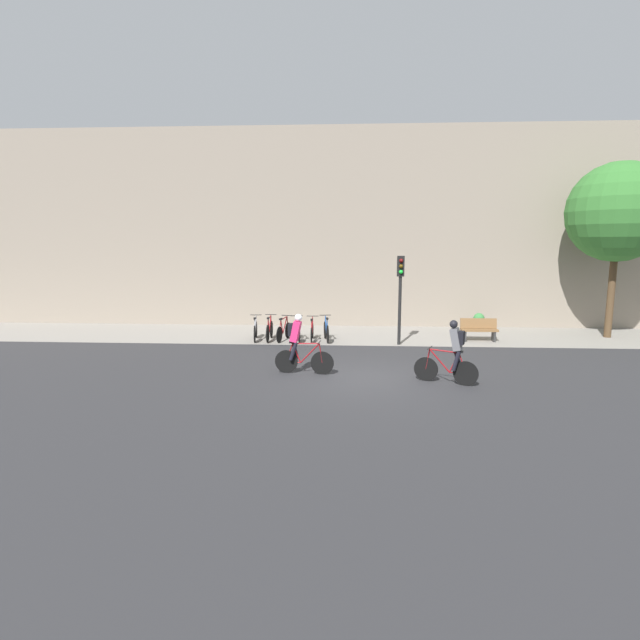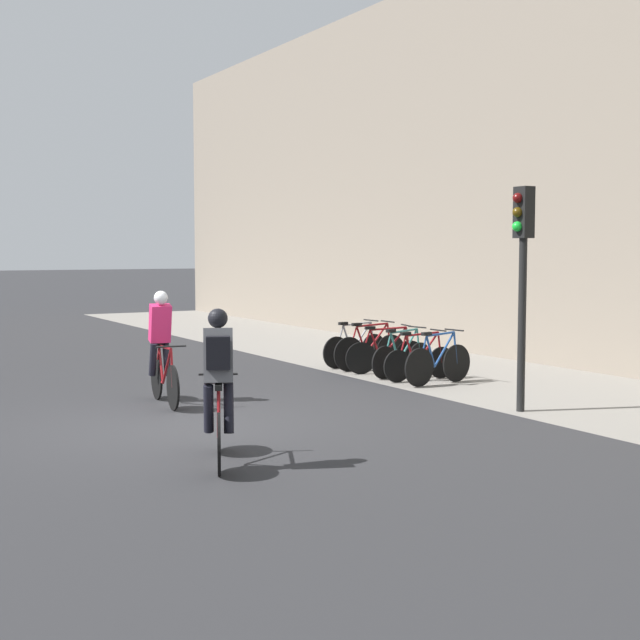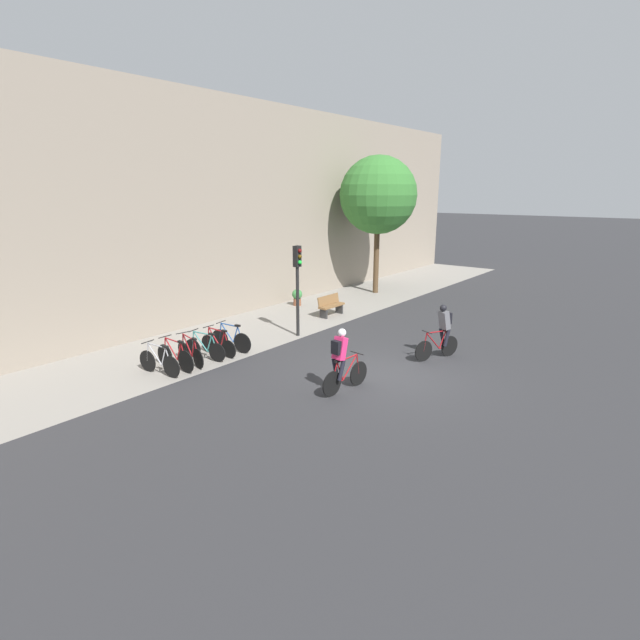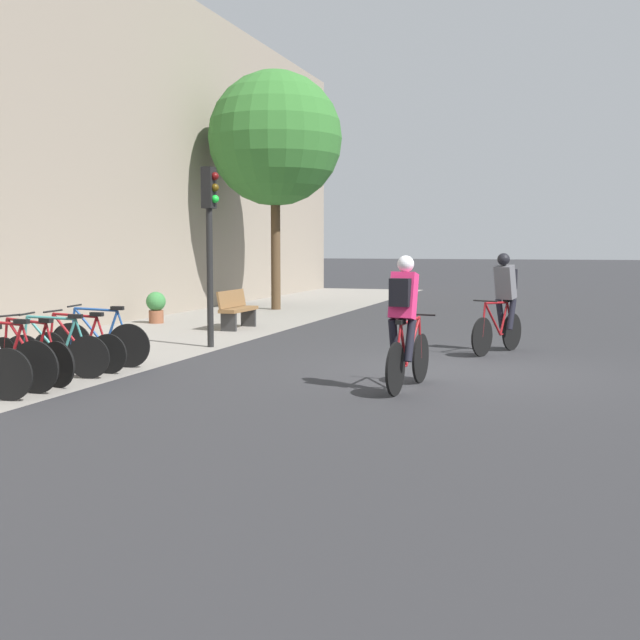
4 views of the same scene
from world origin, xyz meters
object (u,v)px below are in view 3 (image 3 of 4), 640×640
at_px(parked_bike_0, 159,362).
at_px(parked_bike_3, 205,348).
at_px(parked_bike_5, 231,339).
at_px(traffic_light_pole, 298,274).
at_px(parked_bike_1, 175,357).
at_px(cyclist_grey, 442,330).
at_px(potted_plant, 297,296).
at_px(parked_bike_2, 190,353).
at_px(cyclist_pink, 341,359).
at_px(bench, 331,305).
at_px(parked_bike_4, 218,344).

distance_m(parked_bike_0, parked_bike_3, 1.70).
distance_m(parked_bike_5, traffic_light_pole, 3.45).
distance_m(parked_bike_1, traffic_light_pole, 5.44).
bearing_deg(cyclist_grey, parked_bike_5, 122.26).
bearing_deg(parked_bike_3, parked_bike_1, 179.97).
height_order(parked_bike_0, potted_plant, parked_bike_0).
bearing_deg(parked_bike_2, parked_bike_0, 179.96).
relative_size(parked_bike_0, parked_bike_5, 1.01).
distance_m(parked_bike_3, parked_bike_5, 1.13).
bearing_deg(parked_bike_1, cyclist_pink, -71.71).
bearing_deg(parked_bike_5, parked_bike_1, -179.98).
bearing_deg(bench, parked_bike_3, -177.73).
xyz_separation_m(cyclist_grey, traffic_light_pole, (-0.93, 5.30, 1.39)).
bearing_deg(traffic_light_pole, parked_bike_0, 173.94).
height_order(parked_bike_0, traffic_light_pole, traffic_light_pole).
distance_m(parked_bike_2, bench, 7.71).
relative_size(parked_bike_3, potted_plant, 2.04).
xyz_separation_m(cyclist_pink, traffic_light_pole, (3.40, 4.41, 1.39)).
distance_m(parked_bike_0, traffic_light_pole, 5.98).
distance_m(cyclist_grey, parked_bike_0, 8.82).
distance_m(parked_bike_1, bench, 8.27).
height_order(cyclist_grey, parked_bike_1, cyclist_grey).
bearing_deg(traffic_light_pole, parked_bike_5, 167.93).
xyz_separation_m(parked_bike_1, traffic_light_pole, (5.06, -0.60, 1.93)).
height_order(parked_bike_3, parked_bike_4, parked_bike_3).
bearing_deg(parked_bike_0, cyclist_pink, -66.09).
bearing_deg(parked_bike_3, parked_bike_2, -179.94).
height_order(traffic_light_pole, bench, traffic_light_pole).
relative_size(parked_bike_0, bench, 1.17).
xyz_separation_m(parked_bike_3, parked_bike_4, (0.56, -0.00, -0.01)).
xyz_separation_m(cyclist_pink, cyclist_grey, (4.33, -0.89, 0.00)).
bearing_deg(cyclist_grey, traffic_light_pole, 99.91).
relative_size(parked_bike_0, parked_bike_3, 1.04).
bearing_deg(potted_plant, parked_bike_2, -161.94).
xyz_separation_m(traffic_light_pole, bench, (3.21, 0.88, -1.88)).
bearing_deg(parked_bike_1, bench, 1.95).
bearing_deg(parked_bike_0, parked_bike_4, -0.03).
xyz_separation_m(parked_bike_2, bench, (7.70, 0.28, 0.07)).
distance_m(parked_bike_1, parked_bike_4, 1.70).
distance_m(cyclist_pink, parked_bike_4, 5.04).
bearing_deg(cyclist_pink, parked_bike_2, 102.29).
bearing_deg(traffic_light_pole, cyclist_grey, -80.09).
xyz_separation_m(parked_bike_2, parked_bike_3, (0.57, 0.00, -0.00)).
bearing_deg(bench, parked_bike_5, -177.32).
bearing_deg(parked_bike_3, cyclist_pink, -84.04).
distance_m(parked_bike_0, bench, 8.83).
relative_size(parked_bike_4, bench, 1.15).
bearing_deg(parked_bike_0, traffic_light_pole, -6.06).
distance_m(parked_bike_2, parked_bike_5, 1.70).
bearing_deg(cyclist_grey, parked_bike_0, 138.00).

